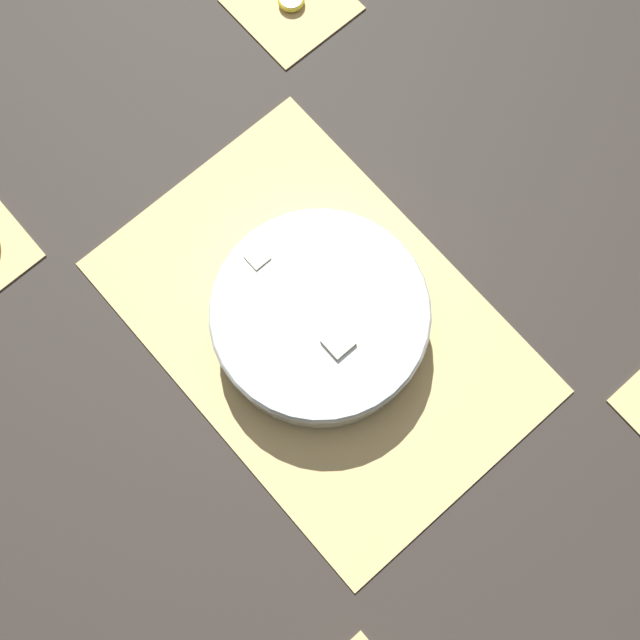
{
  "coord_description": "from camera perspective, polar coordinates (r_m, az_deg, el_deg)",
  "views": [
    {
      "loc": [
        -0.21,
        0.18,
        1.03
      ],
      "look_at": [
        0.0,
        0.0,
        0.03
      ],
      "focal_mm": 50.0,
      "sensor_mm": 36.0,
      "label": 1
    }
  ],
  "objects": [
    {
      "name": "fruit_salad_bowl",
      "position": [
        1.03,
        -0.06,
        0.17
      ],
      "size": [
        0.25,
        0.25,
        0.07
      ],
      "color": "silver",
      "rests_on": "bamboo_mat_center"
    },
    {
      "name": "coaster_mat_near_right",
      "position": [
        1.26,
        -1.84,
        19.59
      ],
      "size": [
        0.14,
        0.14,
        0.01
      ],
      "color": "#D6B775",
      "rests_on": "ground_plane"
    },
    {
      "name": "banana_coin_single",
      "position": [
        1.25,
        -1.86,
        19.79
      ],
      "size": [
        0.04,
        0.04,
        0.01
      ],
      "color": "#F7EFC6",
      "rests_on": "coaster_mat_near_right"
    },
    {
      "name": "bamboo_mat_center",
      "position": [
        1.07,
        -0.0,
        -0.4
      ],
      "size": [
        0.51,
        0.35,
        0.01
      ],
      "color": "#D6B775",
      "rests_on": "ground_plane"
    },
    {
      "name": "ground_plane",
      "position": [
        1.07,
        -0.0,
        -0.44
      ],
      "size": [
        6.0,
        6.0,
        0.0
      ],
      "primitive_type": "plane",
      "color": "#2D2823"
    }
  ]
}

